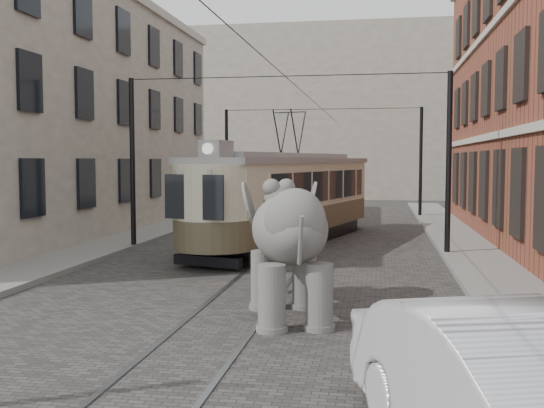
# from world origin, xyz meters

# --- Properties ---
(ground) EXTENTS (120.00, 120.00, 0.00)m
(ground) POSITION_xyz_m (0.00, 0.00, 0.00)
(ground) COLOR #413F3C
(tram_rails) EXTENTS (1.54, 80.00, 0.02)m
(tram_rails) POSITION_xyz_m (0.00, 0.00, 0.01)
(tram_rails) COLOR slate
(tram_rails) RESTS_ON ground
(sidewalk_right) EXTENTS (2.00, 60.00, 0.15)m
(sidewalk_right) POSITION_xyz_m (6.00, 0.00, 0.07)
(sidewalk_right) COLOR slate
(sidewalk_right) RESTS_ON ground
(sidewalk_left) EXTENTS (2.00, 60.00, 0.15)m
(sidewalk_left) POSITION_xyz_m (-6.50, 0.00, 0.07)
(sidewalk_left) COLOR slate
(sidewalk_left) RESTS_ON ground
(stucco_building) EXTENTS (7.00, 24.00, 10.00)m
(stucco_building) POSITION_xyz_m (-11.00, 10.00, 5.00)
(stucco_building) COLOR gray
(stucco_building) RESTS_ON ground
(distant_block) EXTENTS (28.00, 10.00, 14.00)m
(distant_block) POSITION_xyz_m (0.00, 40.00, 7.00)
(distant_block) COLOR gray
(distant_block) RESTS_ON ground
(catenary) EXTENTS (11.00, 30.20, 6.00)m
(catenary) POSITION_xyz_m (-0.20, 5.00, 3.00)
(catenary) COLOR black
(catenary) RESTS_ON ground
(tram) EXTENTS (5.66, 12.74, 4.96)m
(tram) POSITION_xyz_m (-0.32, 8.16, 2.48)
(tram) COLOR beige
(tram) RESTS_ON ground
(elephant) EXTENTS (3.62, 5.02, 2.76)m
(elephant) POSITION_xyz_m (1.25, -2.94, 1.38)
(elephant) COLOR #63605B
(elephant) RESTS_ON ground
(parked_car) EXTENTS (3.44, 5.35, 1.66)m
(parked_car) POSITION_xyz_m (4.32, -8.94, 0.83)
(parked_car) COLOR silver
(parked_car) RESTS_ON ground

